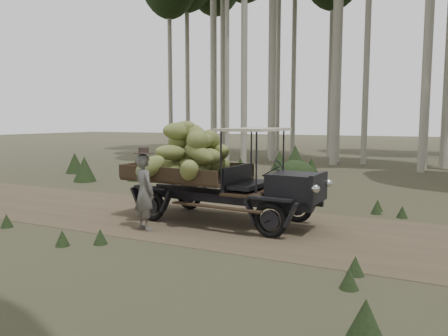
% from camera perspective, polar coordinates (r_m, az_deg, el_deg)
% --- Properties ---
extents(ground, '(120.00, 120.00, 0.00)m').
position_cam_1_polar(ground, '(9.74, 3.20, -7.60)').
color(ground, '#473D2B').
rests_on(ground, ground).
extents(dirt_track, '(70.00, 4.00, 0.01)m').
position_cam_1_polar(dirt_track, '(9.74, 3.21, -7.58)').
color(dirt_track, brown).
rests_on(dirt_track, ground).
extents(banana_truck, '(4.82, 2.36, 2.40)m').
position_cam_1_polar(banana_truck, '(10.17, -2.56, 0.73)').
color(banana_truck, black).
rests_on(banana_truck, ground).
extents(farmer, '(0.70, 0.60, 1.77)m').
position_cam_1_polar(farmer, '(9.41, -10.35, -2.98)').
color(farmer, '#5A5752').
rests_on(farmer, ground).
extents(undergrowth, '(25.24, 23.56, 1.32)m').
position_cam_1_polar(undergrowth, '(9.51, 15.50, -4.94)').
color(undergrowth, '#233319').
rests_on(undergrowth, ground).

